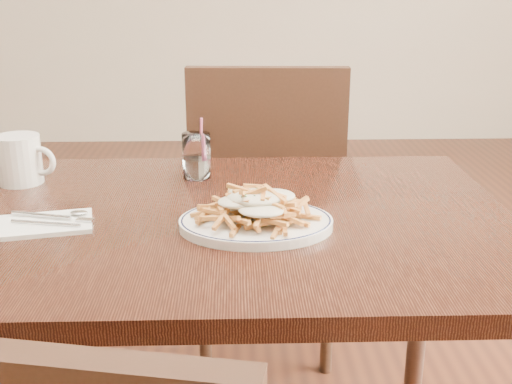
{
  "coord_description": "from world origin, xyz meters",
  "views": [
    {
      "loc": [
        0.06,
        -1.17,
        1.2
      ],
      "look_at": [
        0.09,
        -0.07,
        0.82
      ],
      "focal_mm": 45.0,
      "sensor_mm": 36.0,
      "label": 1
    }
  ],
  "objects_px": {
    "table": "(208,251)",
    "coffee_mug": "(20,160)",
    "fries_plate": "(256,223)",
    "loaded_fries": "(256,202)",
    "water_glass": "(197,159)",
    "chair_far": "(267,199)"
  },
  "relations": [
    {
      "from": "water_glass",
      "to": "coffee_mug",
      "type": "relative_size",
      "value": 1.03
    },
    {
      "from": "loaded_fries",
      "to": "fries_plate",
      "type": "bearing_deg",
      "value": -135.0
    },
    {
      "from": "fries_plate",
      "to": "coffee_mug",
      "type": "bearing_deg",
      "value": 151.23
    },
    {
      "from": "table",
      "to": "coffee_mug",
      "type": "bearing_deg",
      "value": 153.47
    },
    {
      "from": "table",
      "to": "chair_far",
      "type": "distance_m",
      "value": 0.7
    },
    {
      "from": "table",
      "to": "water_glass",
      "type": "relative_size",
      "value": 8.49
    },
    {
      "from": "chair_far",
      "to": "fries_plate",
      "type": "height_order",
      "value": "chair_far"
    },
    {
      "from": "loaded_fries",
      "to": "water_glass",
      "type": "height_order",
      "value": "water_glass"
    },
    {
      "from": "fries_plate",
      "to": "chair_far",
      "type": "bearing_deg",
      "value": 85.72
    },
    {
      "from": "table",
      "to": "fries_plate",
      "type": "height_order",
      "value": "fries_plate"
    },
    {
      "from": "table",
      "to": "water_glass",
      "type": "bearing_deg",
      "value": 97.75
    },
    {
      "from": "water_glass",
      "to": "coffee_mug",
      "type": "xyz_separation_m",
      "value": [
        -0.39,
        -0.03,
        0.01
      ]
    },
    {
      "from": "fries_plate",
      "to": "loaded_fries",
      "type": "xyz_separation_m",
      "value": [
        0.0,
        0.0,
        0.04
      ]
    },
    {
      "from": "table",
      "to": "coffee_mug",
      "type": "xyz_separation_m",
      "value": [
        -0.42,
        0.21,
        0.13
      ]
    },
    {
      "from": "chair_far",
      "to": "water_glass",
      "type": "xyz_separation_m",
      "value": [
        -0.18,
        -0.43,
        0.25
      ]
    },
    {
      "from": "fries_plate",
      "to": "loaded_fries",
      "type": "distance_m",
      "value": 0.04
    },
    {
      "from": "table",
      "to": "chair_far",
      "type": "xyz_separation_m",
      "value": [
        0.15,
        0.67,
        -0.13
      ]
    },
    {
      "from": "chair_far",
      "to": "table",
      "type": "bearing_deg",
      "value": -102.59
    },
    {
      "from": "coffee_mug",
      "to": "fries_plate",
      "type": "bearing_deg",
      "value": -28.77
    },
    {
      "from": "fries_plate",
      "to": "water_glass",
      "type": "distance_m",
      "value": 0.34
    },
    {
      "from": "loaded_fries",
      "to": "chair_far",
      "type": "bearing_deg",
      "value": 85.72
    },
    {
      "from": "loaded_fries",
      "to": "coffee_mug",
      "type": "height_order",
      "value": "coffee_mug"
    }
  ]
}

